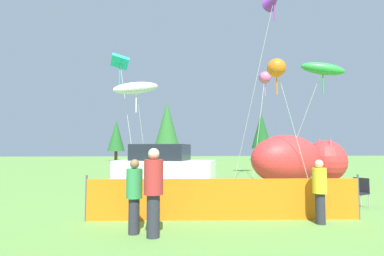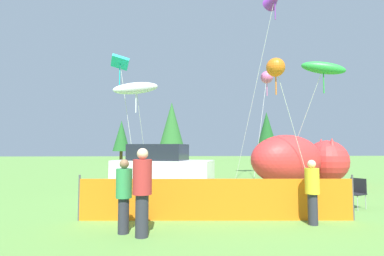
# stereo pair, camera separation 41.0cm
# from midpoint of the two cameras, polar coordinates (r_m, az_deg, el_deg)

# --- Properties ---
(ground_plane) EXTENTS (120.00, 120.00, 0.00)m
(ground_plane) POSITION_cam_midpoint_polar(r_m,az_deg,el_deg) (11.09, 10.75, -13.68)
(ground_plane) COLOR #609342
(parked_car) EXTENTS (4.51, 2.99, 2.07)m
(parked_car) POSITION_cam_midpoint_polar(r_m,az_deg,el_deg) (12.96, -4.81, -7.82)
(parked_car) COLOR white
(parked_car) RESTS_ON ground
(folding_chair) EXTENTS (0.72, 0.72, 0.94)m
(folding_chair) POSITION_cam_midpoint_polar(r_m,az_deg,el_deg) (11.14, 29.73, -10.34)
(folding_chair) COLOR black
(folding_chair) RESTS_ON ground
(inflatable_cat) EXTENTS (6.24, 3.99, 2.60)m
(inflatable_cat) POSITION_cam_midpoint_polar(r_m,az_deg,el_deg) (17.18, 20.29, -5.96)
(inflatable_cat) COLOR red
(inflatable_cat) RESTS_ON ground
(safety_fence) EXTENTS (7.30, 0.53, 1.20)m
(safety_fence) POSITION_cam_midpoint_polar(r_m,az_deg,el_deg) (8.18, 6.11, -13.40)
(safety_fence) COLOR orange
(safety_fence) RESTS_ON ground
(spectator_in_black_shirt) EXTENTS (0.42, 0.42, 1.91)m
(spectator_in_black_shirt) POSITION_cam_midpoint_polar(r_m,az_deg,el_deg) (6.66, -7.70, -11.29)
(spectator_in_black_shirt) COLOR #2D2D38
(spectator_in_black_shirt) RESTS_ON ground
(spectator_in_yellow_shirt) EXTENTS (0.36, 0.36, 1.66)m
(spectator_in_yellow_shirt) POSITION_cam_midpoint_polar(r_m,az_deg,el_deg) (7.02, -11.19, -12.00)
(spectator_in_yellow_shirt) COLOR #2D2D38
(spectator_in_yellow_shirt) RESTS_ON ground
(spectator_in_grey_shirt) EXTENTS (0.35, 0.35, 1.61)m
(spectator_in_grey_shirt) POSITION_cam_midpoint_polar(r_m,az_deg,el_deg) (8.30, 23.27, -10.66)
(spectator_in_grey_shirt) COLOR #2D2D38
(spectator_in_grey_shirt) RESTS_ON ground
(kite_teal_diamond) EXTENTS (1.54, 1.02, 6.88)m
(kite_teal_diamond) POSITION_cam_midpoint_polar(r_m,az_deg,el_deg) (16.87, -12.84, 11.74)
(kite_teal_diamond) COLOR silver
(kite_teal_diamond) RESTS_ON ground
(kite_pink_octopus) EXTENTS (2.00, 2.43, 7.26)m
(kite_pink_octopus) POSITION_cam_midpoint_polar(r_m,az_deg,el_deg) (21.80, 14.58, 9.26)
(kite_pink_octopus) COLOR silver
(kite_pink_octopus) RESTS_ON ground
(kite_white_ghost) EXTENTS (2.59, 2.56, 5.63)m
(kite_white_ghost) POSITION_cam_midpoint_polar(r_m,az_deg,el_deg) (16.13, -9.87, 7.45)
(kite_white_ghost) COLOR silver
(kite_white_ghost) RESTS_ON ground
(kite_green_fish) EXTENTS (2.73, 2.67, 6.50)m
(kite_green_fish) POSITION_cam_midpoint_polar(r_m,az_deg,el_deg) (16.91, 24.35, 10.32)
(kite_green_fish) COLOR silver
(kite_green_fish) RESTS_ON ground
(kite_orange_flower) EXTENTS (2.28, 1.04, 6.14)m
(kite_orange_flower) POSITION_cam_midpoint_polar(r_m,az_deg,el_deg) (14.91, 16.43, 10.96)
(kite_orange_flower) COLOR silver
(kite_orange_flower) RESTS_ON ground
(horizon_tree_east) EXTENTS (2.55, 2.55, 6.08)m
(horizon_tree_east) POSITION_cam_midpoint_polar(r_m,az_deg,el_deg) (46.35, -13.06, -1.48)
(horizon_tree_east) COLOR brown
(horizon_tree_east) RESTS_ON ground
(horizon_tree_west) EXTENTS (2.98, 2.98, 7.10)m
(horizon_tree_west) POSITION_cam_midpoint_polar(r_m,az_deg,el_deg) (46.86, -3.89, -0.83)
(horizon_tree_west) COLOR brown
(horizon_tree_west) RESTS_ON ground
(horizon_tree_mid) EXTENTS (3.22, 3.22, 7.68)m
(horizon_tree_mid) POSITION_cam_midpoint_polar(r_m,az_deg,el_deg) (49.30, 14.27, -0.46)
(horizon_tree_mid) COLOR brown
(horizon_tree_mid) RESTS_ON ground
(horizon_tree_northeast) EXTENTS (3.67, 3.67, 8.75)m
(horizon_tree_northeast) POSITION_cam_midpoint_polar(r_m,az_deg,el_deg) (44.63, -3.63, 0.63)
(horizon_tree_northeast) COLOR brown
(horizon_tree_northeast) RESTS_ON ground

